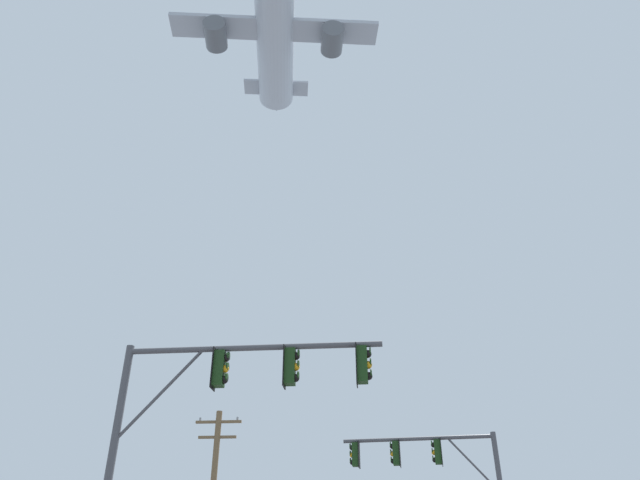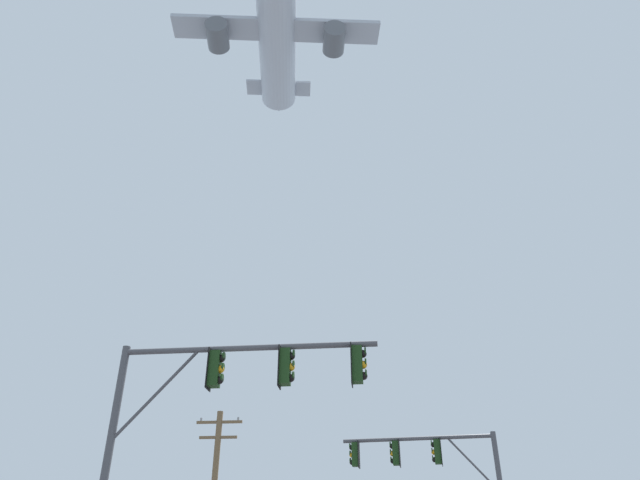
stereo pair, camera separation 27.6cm
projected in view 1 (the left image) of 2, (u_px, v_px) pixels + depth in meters
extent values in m
cylinder|color=#4C4C51|center=(254.00, 348.00, 14.75)|extent=(6.57, 0.30, 0.15)
cylinder|color=#4C4C51|center=(161.00, 393.00, 14.38)|extent=(2.03, 0.13, 2.28)
cube|color=#193814|center=(362.00, 365.00, 14.26)|extent=(0.27, 0.33, 0.90)
cylinder|color=#193814|center=(361.00, 345.00, 14.52)|extent=(0.05, 0.05, 0.12)
cube|color=black|center=(357.00, 365.00, 14.28)|extent=(0.03, 0.46, 1.04)
sphere|color=black|center=(368.00, 354.00, 14.39)|extent=(0.20, 0.20, 0.20)
cylinder|color=#193814|center=(370.00, 352.00, 14.41)|extent=(0.04, 0.21, 0.21)
sphere|color=orange|center=(368.00, 365.00, 14.25)|extent=(0.20, 0.20, 0.20)
cylinder|color=#193814|center=(371.00, 363.00, 14.27)|extent=(0.04, 0.21, 0.21)
sphere|color=black|center=(369.00, 376.00, 14.11)|extent=(0.20, 0.20, 0.20)
cylinder|color=#193814|center=(371.00, 374.00, 14.13)|extent=(0.04, 0.21, 0.21)
cube|color=#193814|center=(290.00, 367.00, 14.41)|extent=(0.27, 0.33, 0.90)
cylinder|color=#193814|center=(291.00, 347.00, 14.66)|extent=(0.05, 0.05, 0.12)
cube|color=black|center=(285.00, 367.00, 14.42)|extent=(0.03, 0.46, 1.04)
sphere|color=black|center=(296.00, 356.00, 14.53)|extent=(0.20, 0.20, 0.20)
cylinder|color=#193814|center=(299.00, 354.00, 14.56)|extent=(0.04, 0.21, 0.21)
sphere|color=orange|center=(296.00, 367.00, 14.39)|extent=(0.20, 0.20, 0.20)
cylinder|color=#193814|center=(298.00, 365.00, 14.42)|extent=(0.04, 0.21, 0.21)
sphere|color=black|center=(296.00, 378.00, 14.26)|extent=(0.20, 0.20, 0.20)
cylinder|color=#193814|center=(298.00, 376.00, 14.28)|extent=(0.04, 0.21, 0.21)
cube|color=#193814|center=(219.00, 369.00, 14.56)|extent=(0.27, 0.33, 0.90)
cylinder|color=#193814|center=(221.00, 349.00, 14.81)|extent=(0.05, 0.05, 0.12)
cube|color=black|center=(214.00, 369.00, 14.57)|extent=(0.03, 0.46, 1.04)
sphere|color=black|center=(226.00, 358.00, 14.68)|extent=(0.20, 0.20, 0.20)
cylinder|color=#193814|center=(229.00, 356.00, 14.70)|extent=(0.04, 0.21, 0.21)
sphere|color=orange|center=(225.00, 369.00, 14.54)|extent=(0.20, 0.20, 0.20)
cylinder|color=#193814|center=(228.00, 367.00, 14.56)|extent=(0.04, 0.21, 0.21)
sphere|color=black|center=(224.00, 380.00, 14.40)|extent=(0.20, 0.20, 0.20)
cylinder|color=#193814|center=(227.00, 378.00, 14.43)|extent=(0.04, 0.21, 0.21)
cylinder|color=#4C4C51|center=(417.00, 439.00, 22.92)|extent=(5.88, 0.85, 0.15)
cylinder|color=#4C4C51|center=(474.00, 465.00, 22.07)|extent=(1.83, 0.30, 2.12)
cube|color=#193814|center=(356.00, 455.00, 23.06)|extent=(0.30, 0.35, 0.90)
cylinder|color=#193814|center=(355.00, 441.00, 23.31)|extent=(0.05, 0.05, 0.12)
cube|color=black|center=(359.00, 454.00, 23.04)|extent=(0.08, 0.46, 1.04)
sphere|color=black|center=(352.00, 448.00, 23.22)|extent=(0.20, 0.20, 0.20)
cylinder|color=#193814|center=(350.00, 446.00, 23.26)|extent=(0.06, 0.21, 0.21)
sphere|color=orange|center=(352.00, 455.00, 23.08)|extent=(0.20, 0.20, 0.20)
cylinder|color=#193814|center=(350.00, 453.00, 23.12)|extent=(0.06, 0.21, 0.21)
sphere|color=black|center=(352.00, 462.00, 22.94)|extent=(0.20, 0.20, 0.20)
cylinder|color=#193814|center=(351.00, 461.00, 22.98)|extent=(0.06, 0.21, 0.21)
cube|color=#193814|center=(396.00, 453.00, 22.80)|extent=(0.30, 0.35, 0.90)
cylinder|color=#193814|center=(395.00, 440.00, 23.05)|extent=(0.05, 0.05, 0.12)
cube|color=black|center=(400.00, 453.00, 22.77)|extent=(0.08, 0.46, 1.04)
sphere|color=black|center=(392.00, 446.00, 22.95)|extent=(0.20, 0.20, 0.20)
cylinder|color=#193814|center=(390.00, 445.00, 22.99)|extent=(0.06, 0.21, 0.21)
sphere|color=orange|center=(393.00, 454.00, 22.82)|extent=(0.20, 0.20, 0.20)
cylinder|color=#193814|center=(391.00, 452.00, 22.86)|extent=(0.06, 0.21, 0.21)
sphere|color=black|center=(393.00, 461.00, 22.68)|extent=(0.20, 0.20, 0.20)
cylinder|color=#193814|center=(391.00, 460.00, 22.72)|extent=(0.06, 0.21, 0.21)
cube|color=#193814|center=(438.00, 452.00, 22.53)|extent=(0.30, 0.35, 0.90)
cylinder|color=#193814|center=(437.00, 438.00, 22.78)|extent=(0.05, 0.05, 0.12)
cube|color=black|center=(441.00, 452.00, 22.51)|extent=(0.08, 0.46, 1.04)
sphere|color=black|center=(433.00, 445.00, 22.69)|extent=(0.20, 0.20, 0.20)
cylinder|color=#193814|center=(432.00, 443.00, 22.73)|extent=(0.06, 0.21, 0.21)
sphere|color=orange|center=(434.00, 452.00, 22.55)|extent=(0.20, 0.20, 0.20)
cylinder|color=#193814|center=(432.00, 451.00, 22.59)|extent=(0.06, 0.21, 0.21)
sphere|color=black|center=(435.00, 460.00, 22.41)|extent=(0.20, 0.20, 0.20)
cylinder|color=#193814|center=(433.00, 458.00, 22.45)|extent=(0.06, 0.21, 0.21)
cube|color=brown|center=(219.00, 422.00, 27.38)|extent=(2.20, 0.12, 0.12)
cube|color=brown|center=(217.00, 437.00, 27.04)|extent=(1.80, 0.12, 0.12)
cylinder|color=gray|center=(200.00, 420.00, 27.50)|extent=(0.10, 0.10, 0.18)
cylinder|color=gray|center=(237.00, 419.00, 27.39)|extent=(0.10, 0.10, 0.18)
cylinder|color=#B7BCC6|center=(275.00, 20.00, 61.80)|extent=(7.05, 23.85, 4.18)
cone|color=#B7BCC6|center=(276.00, 104.00, 73.04)|extent=(3.85, 3.03, 3.55)
cube|color=#A8ADB7|center=(275.00, 29.00, 62.06)|extent=(22.40, 5.59, 0.47)
cylinder|color=#595B60|center=(332.00, 40.00, 61.73)|extent=(2.72, 3.40, 2.35)
cylinder|color=#595B60|center=(216.00, 35.00, 61.15)|extent=(2.72, 3.40, 2.35)
cube|color=#333338|center=(277.00, 75.00, 71.81)|extent=(0.76, 3.67, 4.96)
cube|color=#A8ADB7|center=(276.00, 88.00, 71.07)|extent=(8.07, 3.30, 0.26)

